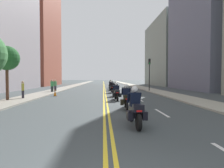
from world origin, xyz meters
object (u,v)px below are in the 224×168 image
motorcycle_4 (112,88)px  motorcycle_1 (126,99)px  motorcycle_2 (116,93)px  pedestrian_1 (52,86)px  motorcycle_0 (135,110)px  traffic_light_near (149,69)px  pedestrian_2 (55,85)px  motorcycle_6 (112,85)px  motorcycle_7 (110,85)px  motorcycle_3 (115,90)px  traffic_cone_0 (55,92)px  pedestrian_0 (23,90)px  street_tree_0 (7,59)px  motorcycle_5 (111,86)px

motorcycle_4 → motorcycle_1: bearing=-91.0°
motorcycle_2 → pedestrian_1: 11.93m
motorcycle_0 → traffic_light_near: 20.22m
pedestrian_1 → pedestrian_2: size_ratio=1.01×
traffic_light_near → motorcycle_2: bearing=-118.3°
motorcycle_6 → motorcycle_7: (-0.05, 4.37, -0.03)m
motorcycle_7 → pedestrian_2: (-8.41, -9.61, 0.25)m
motorcycle_3 → pedestrian_1: bearing=149.2°
traffic_cone_0 → motorcycle_7: bearing=67.7°
motorcycle_4 → motorcycle_6: motorcycle_6 is taller
motorcycle_1 → traffic_light_near: size_ratio=0.45×
motorcycle_3 → motorcycle_4: 4.49m
motorcycle_6 → motorcycle_7: motorcycle_6 is taller
pedestrian_0 → street_tree_0: street_tree_0 is taller
motorcycle_1 → motorcycle_2: motorcycle_1 is taller
traffic_cone_0 → street_tree_0: (-2.89, -4.24, 3.22)m
motorcycle_5 → street_tree_0: (-9.36, -12.69, 2.96)m
motorcycle_0 → traffic_cone_0: size_ratio=2.74×
motorcycle_2 → pedestrian_0: size_ratio=1.34×
pedestrian_1 → pedestrian_2: 1.91m
motorcycle_3 → pedestrian_2: size_ratio=1.28×
motorcycle_4 → motorcycle_7: 12.32m
motorcycle_7 → motorcycle_5: bearing=-92.8°
motorcycle_7 → street_tree_0: street_tree_0 is taller
motorcycle_1 → motorcycle_2: 4.79m
pedestrian_2 → motorcycle_5: bearing=-157.3°
motorcycle_4 → traffic_cone_0: 7.57m
motorcycle_6 → traffic_cone_0: motorcycle_6 is taller
street_tree_0 → motorcycle_6: bearing=59.3°
motorcycle_1 → traffic_light_near: 16.42m
motorcycle_5 → motorcycle_6: motorcycle_6 is taller
motorcycle_3 → street_tree_0: bearing=-156.3°
motorcycle_2 → street_tree_0: size_ratio=0.49×
pedestrian_2 → motorcycle_0: bearing=123.7°
traffic_cone_0 → motorcycle_5: bearing=52.5°
motorcycle_0 → pedestrian_0: (-8.71, 9.82, 0.22)m
traffic_light_near → pedestrian_1: bearing=-172.9°
motorcycle_5 → motorcycle_0: bearing=-92.2°
pedestrian_1 → motorcycle_5: bearing=-16.2°
motorcycle_7 → traffic_light_near: (5.38, -9.80, 2.65)m
street_tree_0 → pedestrian_0: bearing=61.4°
motorcycle_0 → street_tree_0: bearing=136.5°
traffic_cone_0 → motorcycle_2: bearing=-31.8°
motorcycle_1 → motorcycle_6: size_ratio=0.99×
pedestrian_0 → street_tree_0: (-0.72, -1.32, 2.74)m
motorcycle_3 → traffic_cone_0: motorcycle_3 is taller
motorcycle_5 → motorcycle_3: bearing=-91.9°
pedestrian_2 → street_tree_0: size_ratio=0.37×
motorcycle_0 → motorcycle_2: (-0.12, 8.76, -0.03)m
motorcycle_7 → traffic_cone_0: motorcycle_7 is taller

